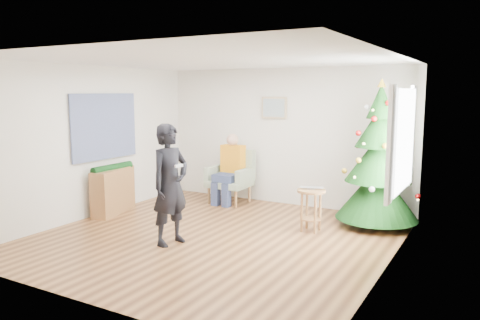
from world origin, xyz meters
The scene contains 19 objects.
floor centered at (0.00, 0.00, 0.00)m, with size 5.00×5.00×0.00m, color brown.
ceiling centered at (0.00, 0.00, 2.60)m, with size 5.00×5.00×0.00m, color white.
wall_back centered at (0.00, 2.50, 1.30)m, with size 5.00×5.00×0.00m, color silver.
wall_front centered at (0.00, -2.50, 1.30)m, with size 5.00×5.00×0.00m, color silver.
wall_left centered at (-2.50, 0.00, 1.30)m, with size 5.00×5.00×0.00m, color silver.
wall_right centered at (2.50, 0.00, 1.30)m, with size 5.00×5.00×0.00m, color silver.
window_panel centered at (2.47, 1.00, 1.50)m, with size 0.04×1.30×1.40m, color white.
curtains centered at (2.44, 1.00, 1.50)m, with size 0.05×1.75×1.50m.
christmas_tree centered at (1.95, 1.81, 1.07)m, with size 1.31×1.31×2.37m.
stool centered at (1.13, 1.01, 0.34)m, with size 0.44×0.44×0.66m.
laptop centered at (1.13, 1.01, 0.68)m, with size 0.36×0.23×0.03m, color silver.
armchair centered at (-0.93, 2.07, 0.38)m, with size 0.82×0.74×1.03m.
seated_person centered at (-0.93, 2.01, 0.70)m, with size 0.45×0.65×1.35m.
standing_man centered at (-0.39, -0.53, 0.86)m, with size 0.63×0.41×1.72m, color black.
game_controller centered at (-0.21, -0.56, 1.15)m, with size 0.04×0.13×0.04m, color white.
console centered at (-2.33, 0.31, 0.40)m, with size 0.30×1.00×0.80m, color brown.
garland centered at (-2.33, 0.31, 0.82)m, with size 0.14×0.14×0.90m, color black.
tapestry centered at (-2.46, 0.30, 1.55)m, with size 0.03×1.50×1.15m, color black.
framed_picture centered at (-0.20, 2.46, 1.85)m, with size 0.52×0.05×0.42m.
Camera 1 is at (3.64, -5.69, 2.16)m, focal length 35.00 mm.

